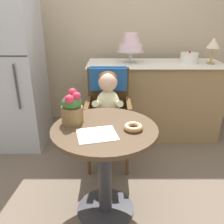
% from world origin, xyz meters
% --- Properties ---
extents(ground_plane, '(8.00, 8.00, 0.00)m').
position_xyz_m(ground_plane, '(0.00, 0.00, 0.00)').
color(ground_plane, '#6B5B4C').
extents(back_wall, '(4.80, 0.10, 2.70)m').
position_xyz_m(back_wall, '(0.00, 1.85, 1.35)').
color(back_wall, '#C1AD8E').
rests_on(back_wall, ground).
extents(cafe_table, '(0.72, 0.72, 0.72)m').
position_xyz_m(cafe_table, '(0.00, 0.00, 0.51)').
color(cafe_table, '#4C3826').
rests_on(cafe_table, ground).
extents(wicker_chair, '(0.42, 0.45, 0.95)m').
position_xyz_m(wicker_chair, '(0.01, 0.73, 0.64)').
color(wicker_chair, brown).
rests_on(wicker_chair, ground).
extents(seated_child, '(0.27, 0.32, 0.73)m').
position_xyz_m(seated_child, '(0.01, 0.57, 0.68)').
color(seated_child, beige).
rests_on(seated_child, ground).
extents(paper_napkin, '(0.29, 0.26, 0.00)m').
position_xyz_m(paper_napkin, '(-0.04, -0.10, 0.72)').
color(paper_napkin, white).
rests_on(paper_napkin, cafe_table).
extents(donut_front, '(0.13, 0.13, 0.04)m').
position_xyz_m(donut_front, '(0.19, -0.03, 0.74)').
color(donut_front, '#AD7542').
rests_on(donut_front, cafe_table).
extents(flower_vase, '(0.15, 0.15, 0.24)m').
position_xyz_m(flower_vase, '(-0.22, 0.07, 0.83)').
color(flower_vase, brown).
rests_on(flower_vase, cafe_table).
extents(display_counter, '(1.56, 0.62, 0.90)m').
position_xyz_m(display_counter, '(0.55, 1.30, 0.45)').
color(display_counter, '#93754C').
rests_on(display_counter, ground).
extents(tiered_cake_stand, '(0.30, 0.30, 0.33)m').
position_xyz_m(tiered_cake_stand, '(0.26, 1.30, 1.10)').
color(tiered_cake_stand, silver).
rests_on(tiered_cake_stand, display_counter).
extents(round_layer_cake, '(0.20, 0.20, 0.14)m').
position_xyz_m(round_layer_cake, '(0.93, 1.29, 0.96)').
color(round_layer_cake, white).
rests_on(round_layer_cake, display_counter).
extents(table_lamp, '(0.15, 0.15, 0.28)m').
position_xyz_m(table_lamp, '(1.16, 1.24, 1.12)').
color(table_lamp, '#B28C47').
rests_on(table_lamp, display_counter).
extents(refrigerator, '(0.64, 0.63, 1.70)m').
position_xyz_m(refrigerator, '(-1.05, 1.10, 0.85)').
color(refrigerator, '#B7BABF').
rests_on(refrigerator, ground).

